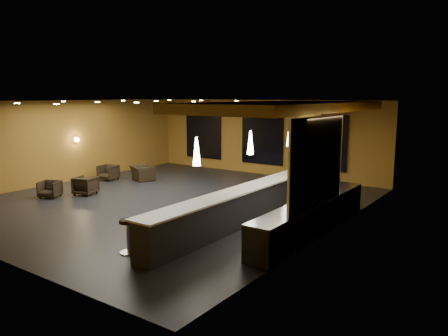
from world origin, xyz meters
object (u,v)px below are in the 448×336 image
Objects in this scene: armchair_a at (50,189)px; bar_stool_5 at (259,190)px; column at (309,149)px; pendant_2 at (289,136)px; armchair_d at (142,173)px; staff_c at (331,186)px; bar_stool_6 at (269,184)px; armchair_b at (86,186)px; prep_counter at (312,217)px; armchair_c at (108,172)px; staff_a at (299,184)px; bar_stool_4 at (241,197)px; staff_b at (313,183)px; bar_stool_3 at (221,203)px; pendant_1 at (250,143)px; bar_stool_2 at (197,211)px; pendant_0 at (197,151)px; bar_stool_1 at (167,223)px; bar_stool_0 at (128,232)px.

bar_stool_5 is at bearing 0.80° from armchair_a.
column is at bearing 70.68° from bar_stool_5.
pendant_2 reaches higher than armchair_d.
bar_stool_6 is at bearing 174.95° from staff_c.
prep_counter is at bearing 167.38° from armchair_b.
armchair_b is 0.77× the size of armchair_d.
staff_c is 10.09m from armchair_c.
bar_stool_6 is (6.65, 4.47, 0.24)m from armchair_a.
staff_a is 2.25× the size of bar_stool_5.
armchair_b is (-6.89, -4.73, -1.40)m from column.
armchair_c is 7.62m from bar_stool_6.
pendant_2 is 8.89m from armchair_a.
armchair_b is at bearing -167.51° from bar_stool_4.
armchair_a is (-8.41, -4.34, -0.51)m from staff_b.
bar_stool_3 is at bearing -86.67° from bar_stool_6.
pendant_1 is 0.41× the size of staff_a.
pendant_1 is 8.01m from armchair_a.
pendant_1 is 0.85× the size of bar_stool_2.
pendant_0 reaches higher than bar_stool_6.
column reaches higher than bar_stool_2.
bar_stool_0 is at bearing -101.37° from bar_stool_1.
prep_counter is at bearing -43.51° from bar_stool_6.
staff_a reaches higher than bar_stool_6.
column is at bearing 116.00° from prep_counter.
column reaches higher than bar_stool_0.
bar_stool_3 is (-0.72, 2.05, -1.84)m from pendant_0.
bar_stool_0 is (-1.56, -5.95, -0.34)m from staff_a.
armchair_c reaches higher than armchair_d.
pendant_1 is 3.49m from bar_stool_1.
prep_counter is 8.91m from armchair_b.
pendant_1 is 1.02× the size of armchair_a.
staff_b is at bearing 0.42° from armchair_a.
armchair_b is 1.02× the size of armchair_c.
bar_stool_5 is (-0.00, 1.13, 0.01)m from bar_stool_4.
bar_stool_1 is at bearing -88.97° from bar_stool_3.
pendant_2 is 0.82× the size of bar_stool_6.
bar_stool_5 is (7.67, 0.09, 0.15)m from armchair_c.
staff_b is 1.66× the size of armchair_d.
column reaches higher than pendant_1.
column reaches higher than armchair_b.
pendant_1 reaches higher than armchair_a.
column is 4.59× the size of armchair_b.
column is 8.24m from bar_stool_0.
bar_stool_1 is (-0.68, -2.89, -1.84)m from pendant_1.
armchair_d is at bearing 139.87° from bar_stool_1.
pendant_1 is 2.03m from bar_stool_3.
armchair_c is at bearing 77.64° from armchair_a.
bar_stool_6 is at bearing -124.30° from column.
bar_stool_4 is at bearing -89.92° from bar_stool_5.
armchair_d is at bearing 164.68° from staff_a.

